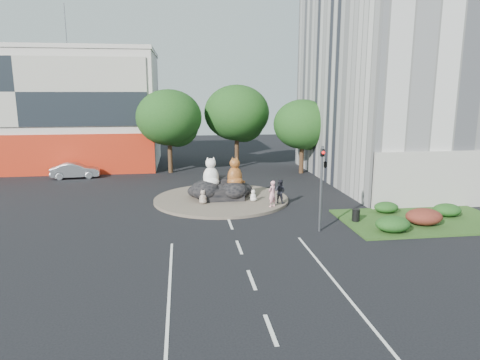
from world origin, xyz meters
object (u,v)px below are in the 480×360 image
object	(u,v)px
pedestrian_dark	(280,191)
parked_car	(75,171)
cat_tabby	(235,171)
kitten_white	(253,195)
cat_white	(211,172)
pedestrian_pink	(272,194)
kitten_calico	(203,196)
litter_bin	(356,215)

from	to	relation	value
pedestrian_dark	parked_car	size ratio (longest dim) A/B	0.39
cat_tabby	parked_car	world-z (taller)	cat_tabby
kitten_white	cat_white	bearing A→B (deg)	123.19
pedestrian_pink	kitten_calico	bearing A→B (deg)	-55.09
cat_tabby	parked_car	xyz separation A→B (m)	(-13.85, 10.48, -1.48)
pedestrian_dark	litter_bin	distance (m)	6.02
kitten_white	pedestrian_dark	bearing A→B (deg)	-57.17
cat_white	cat_tabby	xyz separation A→B (m)	(1.77, -0.10, -0.01)
pedestrian_pink	parked_car	world-z (taller)	pedestrian_pink
parked_car	cat_tabby	bearing A→B (deg)	-133.73
parked_car	litter_bin	size ratio (longest dim) A/B	5.78
kitten_calico	parked_car	xyz separation A→B (m)	(-11.40, 11.83, 0.01)
kitten_white	parked_car	size ratio (longest dim) A/B	0.20
cat_tabby	kitten_calico	xyz separation A→B (m)	(-2.45, -1.35, -1.50)
cat_tabby	litter_bin	size ratio (longest dim) A/B	2.91
pedestrian_dark	parked_car	bearing A→B (deg)	0.49
pedestrian_pink	parked_car	xyz separation A→B (m)	(-16.08, 13.33, -0.39)
pedestrian_pink	cat_tabby	bearing A→B (deg)	-89.17
cat_tabby	parked_car	distance (m)	17.43
pedestrian_pink	kitten_white	bearing A→B (deg)	-95.73
kitten_calico	pedestrian_pink	world-z (taller)	pedestrian_pink
cat_white	pedestrian_dark	bearing A→B (deg)	-31.28
parked_car	kitten_white	bearing A→B (deg)	-134.35
parked_car	litter_bin	distance (m)	26.76
kitten_white	pedestrian_dark	xyz separation A→B (m)	(1.79, -0.77, 0.41)
pedestrian_dark	parked_car	xyz separation A→B (m)	(-16.84, 12.41, -0.33)
kitten_white	pedestrian_pink	distance (m)	2.04
kitten_white	litter_bin	world-z (taller)	kitten_white
pedestrian_dark	parked_car	distance (m)	20.92
kitten_white	pedestrian_dark	size ratio (longest dim) A/B	0.52
kitten_calico	pedestrian_pink	distance (m)	4.94
cat_white	parked_car	size ratio (longest dim) A/B	0.51
cat_tabby	pedestrian_pink	xyz separation A→B (m)	(2.24, -2.86, -1.09)
cat_white	litter_bin	world-z (taller)	cat_white
pedestrian_pink	pedestrian_dark	world-z (taller)	pedestrian_pink
cat_tabby	litter_bin	xyz separation A→B (m)	(6.73, -6.62, -1.71)
cat_white	pedestrian_dark	distance (m)	5.30
cat_tabby	pedestrian_dark	distance (m)	3.74
pedestrian_pink	litter_bin	xyz separation A→B (m)	(4.50, -3.76, -0.61)
kitten_white	pedestrian_pink	xyz separation A→B (m)	(1.04, -1.69, 0.47)
cat_white	pedestrian_pink	distance (m)	5.10
cat_tabby	cat_white	bearing A→B (deg)	143.09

